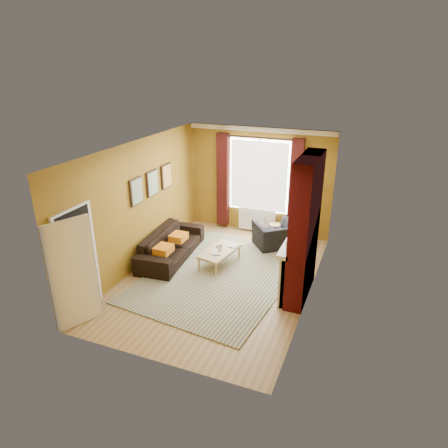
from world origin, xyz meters
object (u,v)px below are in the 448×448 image
at_px(coffee_table, 220,252).
at_px(wicker_stool, 275,231).
at_px(armchair, 275,235).
at_px(floor_lamp, 316,198).
at_px(sofa, 171,245).

xyz_separation_m(coffee_table, wicker_stool, (0.79, 1.86, -0.13)).
distance_m(armchair, floor_lamp, 1.34).
bearing_deg(coffee_table, floor_lamp, 55.63).
xyz_separation_m(sofa, armchair, (2.13, 1.46, -0.00)).
xyz_separation_m(coffee_table, floor_lamp, (1.77, 1.78, 0.95)).
xyz_separation_m(wicker_stool, floor_lamp, (0.98, -0.08, 1.08)).
relative_size(sofa, wicker_stool, 5.49).
bearing_deg(coffee_table, armchair, 66.47).
bearing_deg(armchair, floor_lamp, 167.05).
relative_size(armchair, wicker_stool, 2.43).
height_order(coffee_table, wicker_stool, wicker_stool).
relative_size(sofa, floor_lamp, 1.37).
xyz_separation_m(sofa, floor_lamp, (2.97, 1.86, 0.95)).
relative_size(armchair, floor_lamp, 0.61).
relative_size(sofa, armchair, 2.26).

